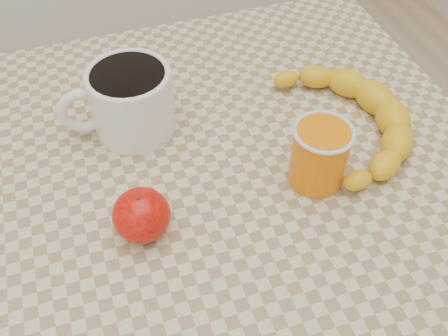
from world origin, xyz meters
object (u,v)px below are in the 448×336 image
object	(u,v)px
banana	(349,118)
apple	(142,215)
orange_juice_glass	(319,155)
table	(224,214)
coffee_mug	(129,99)

from	to	relation	value
banana	apple	bearing A→B (deg)	-157.36
orange_juice_glass	banana	distance (m)	0.12
orange_juice_glass	banana	bearing A→B (deg)	39.75
table	coffee_mug	distance (m)	0.22
coffee_mug	orange_juice_glass	xyz separation A→B (m)	(0.22, -0.18, -0.01)
orange_juice_glass	apple	size ratio (longest dim) A/B	1.00
coffee_mug	orange_juice_glass	size ratio (longest dim) A/B	1.84
coffee_mug	orange_juice_glass	world-z (taller)	coffee_mug
coffee_mug	banana	size ratio (longest dim) A/B	0.52
coffee_mug	apple	xyz separation A→B (m)	(-0.03, -0.19, -0.02)
orange_juice_glass	table	bearing A→B (deg)	161.01
apple	banana	distance (m)	0.34
table	apple	xyz separation A→B (m)	(-0.12, -0.05, 0.12)
coffee_mug	apple	size ratio (longest dim) A/B	1.84
orange_juice_glass	apple	world-z (taller)	orange_juice_glass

